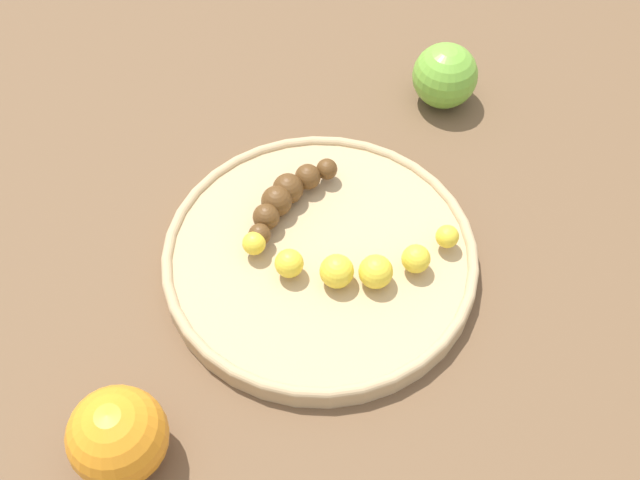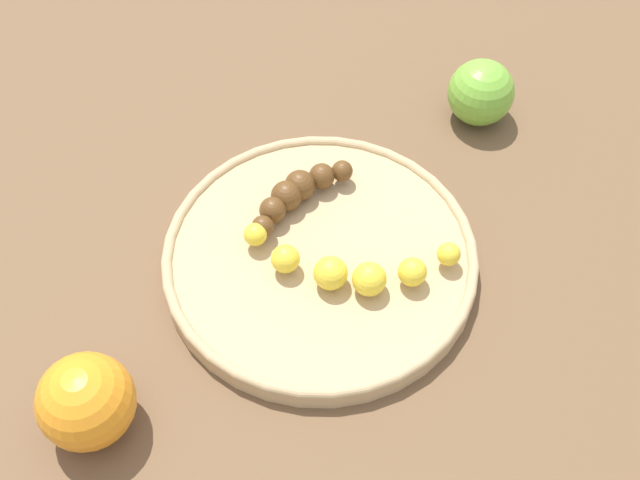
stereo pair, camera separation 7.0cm
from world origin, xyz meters
TOP-DOWN VIEW (x-y plane):
  - ground_plane at (0.00, 0.00)m, footprint 2.40×2.40m
  - fruit_bowl at (0.00, 0.00)m, footprint 0.28×0.28m
  - banana_yellow at (0.03, 0.02)m, footprint 0.10×0.18m
  - banana_overripe at (-0.06, -0.00)m, footprint 0.06×0.11m
  - apple_green at (-0.14, 0.21)m, footprint 0.07×0.07m
  - orange_fruit at (0.10, -0.21)m, footprint 0.08×0.08m

SIDE VIEW (x-z plane):
  - ground_plane at x=0.00m, z-range 0.00..0.00m
  - fruit_bowl at x=0.00m, z-range 0.00..0.02m
  - banana_overripe at x=-0.06m, z-range 0.02..0.05m
  - apple_green at x=-0.14m, z-range 0.00..0.07m
  - banana_yellow at x=0.03m, z-range 0.02..0.05m
  - orange_fruit at x=0.10m, z-range 0.00..0.08m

